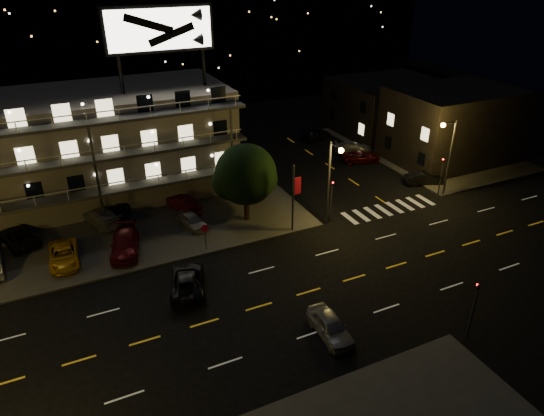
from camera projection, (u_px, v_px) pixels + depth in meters
name	position (u px, v px, depth m)	size (l,w,h in m)	color
ground	(284.00, 299.00, 34.82)	(140.00, 140.00, 0.00)	black
curb_nw	(56.00, 218.00, 45.52)	(44.00, 24.00, 0.15)	#3B3A38
curb_ne	(423.00, 148.00, 62.22)	(16.00, 24.00, 0.15)	#3B3A38
motel	(86.00, 145.00, 47.74)	(28.00, 13.80, 18.10)	gray
side_bldg_front	(451.00, 125.00, 57.08)	(14.06, 10.00, 8.50)	black
side_bldg_back	(388.00, 106.00, 67.06)	(14.06, 12.00, 7.00)	black
hill_backdrop	(73.00, 25.00, 82.42)	(120.00, 25.00, 24.00)	black
streetlight_nc	(331.00, 176.00, 42.13)	(0.44, 1.92, 8.00)	#2D2D30
streetlight_ne	(448.00, 150.00, 47.60)	(1.92, 0.44, 8.00)	#2D2D30
signal_nw	(331.00, 197.00, 43.87)	(0.20, 0.27, 4.60)	#2D2D30
signal_sw	(474.00, 305.00, 30.24)	(0.20, 0.27, 4.60)	#2D2D30
signal_ne	(442.00, 172.00, 48.81)	(0.27, 0.20, 4.60)	#2D2D30
banner_north	(294.00, 197.00, 41.91)	(0.83, 0.16, 6.40)	#2D2D30
stop_sign	(205.00, 233.00, 39.77)	(0.91, 0.11, 2.61)	#2D2D30
tree	(245.00, 176.00, 43.22)	(5.77, 5.56, 7.27)	black
lot_car_2	(64.00, 255.00, 38.47)	(2.20, 4.77, 1.33)	gold
lot_car_3	(125.00, 244.00, 39.80)	(2.15, 5.30, 1.54)	#510B10
lot_car_4	(192.00, 220.00, 43.60)	(1.51, 3.76, 1.28)	gray
lot_car_6	(19.00, 237.00, 40.98)	(2.27, 4.93, 1.37)	black
lot_car_7	(100.00, 216.00, 44.11)	(2.08, 5.12, 1.49)	gray
lot_car_8	(121.00, 210.00, 45.33)	(1.58, 3.92, 1.33)	black
lot_car_9	(184.00, 204.00, 46.29)	(1.54, 4.42, 1.46)	#510B10
side_car_0	(424.00, 178.00, 52.15)	(1.45, 4.16, 1.37)	black
side_car_1	(361.00, 157.00, 57.92)	(2.10, 4.55, 1.26)	#510B10
side_car_2	(353.00, 147.00, 60.66)	(1.88, 4.63, 1.34)	gray
side_car_3	(316.00, 134.00, 64.94)	(1.71, 4.26, 1.45)	black
road_car_east	(330.00, 326.00, 31.20)	(1.70, 4.24, 1.44)	gray
road_car_west	(187.00, 280.00, 35.62)	(2.39, 5.18, 1.44)	black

